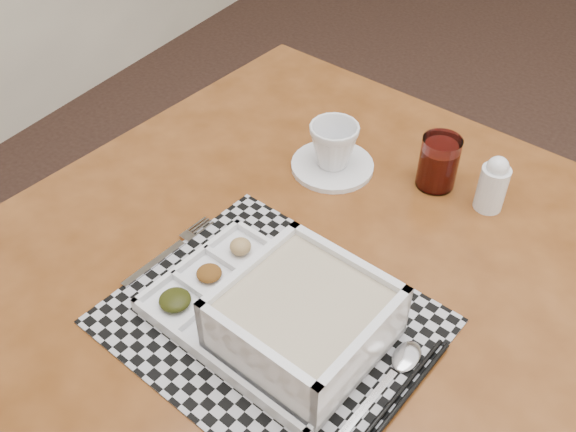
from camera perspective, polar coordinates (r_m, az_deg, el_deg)
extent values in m
cube|color=#51280E|center=(1.00, 2.85, -5.34)|extent=(1.13, 1.13, 0.04)
cylinder|color=#51280E|center=(1.74, -0.26, 2.03)|extent=(0.05, 0.05, 0.72)
cube|color=#51280E|center=(1.33, 14.42, 3.82)|extent=(0.87, 0.14, 0.08)
cube|color=#51280E|center=(1.28, -12.94, 2.30)|extent=(0.14, 0.87, 0.08)
cube|color=#A4A4AB|center=(0.92, -1.48, -9.33)|extent=(0.47, 0.41, 0.00)
cube|color=white|center=(0.91, -1.88, -9.04)|extent=(0.34, 0.26, 0.01)
cube|color=white|center=(0.96, 2.30, -4.82)|extent=(0.32, 0.05, 0.01)
cube|color=white|center=(0.86, -6.67, -12.77)|extent=(0.32, 0.05, 0.01)
cube|color=white|center=(0.98, -8.77, -3.96)|extent=(0.03, 0.22, 0.01)
cube|color=white|center=(0.85, 6.26, -13.82)|extent=(0.03, 0.22, 0.01)
cube|color=white|center=(0.94, -5.36, -6.29)|extent=(0.03, 0.20, 0.01)
cube|color=white|center=(0.95, -8.65, -6.19)|extent=(0.08, 0.02, 0.01)
cube|color=white|center=(0.98, -5.77, -3.93)|extent=(0.08, 0.02, 0.01)
ellipsoid|color=black|center=(0.93, -10.02, -7.37)|extent=(0.05, 0.05, 0.02)
ellipsoid|color=#47220B|center=(0.96, -7.03, -5.07)|extent=(0.04, 0.04, 0.02)
ellipsoid|color=olive|center=(0.99, -4.25, -2.72)|extent=(0.03, 0.03, 0.02)
cube|color=white|center=(0.88, 1.40, -10.59)|extent=(0.22, 0.22, 0.01)
cube|color=white|center=(0.90, 5.19, -5.44)|extent=(0.20, 0.04, 0.09)
cube|color=white|center=(0.81, -2.82, -13.02)|extent=(0.20, 0.04, 0.09)
cube|color=white|center=(0.89, -3.27, -6.01)|extent=(0.04, 0.20, 0.09)
cube|color=white|center=(0.82, 6.66, -12.28)|extent=(0.04, 0.20, 0.09)
cube|color=tan|center=(0.85, 1.44, -9.22)|extent=(0.20, 0.20, 0.08)
cube|color=silver|center=(1.01, -11.99, -4.03)|extent=(0.03, 0.12, 0.00)
cube|color=silver|center=(1.04, -8.91, -1.77)|extent=(0.02, 0.02, 0.00)
cube|color=silver|center=(1.06, -8.07, -0.69)|extent=(0.01, 0.04, 0.00)
cube|color=silver|center=(1.06, -7.85, -0.83)|extent=(0.01, 0.04, 0.00)
cube|color=silver|center=(1.05, -7.62, -0.98)|extent=(0.01, 0.04, 0.00)
cube|color=silver|center=(1.05, -7.39, -1.12)|extent=(0.01, 0.04, 0.00)
cube|color=silver|center=(0.85, 7.14, -16.17)|extent=(0.02, 0.12, 0.00)
ellipsoid|color=silver|center=(0.89, 10.50, -12.18)|extent=(0.04, 0.06, 0.01)
cylinder|color=black|center=(0.85, 9.25, -15.95)|extent=(0.04, 0.24, 0.01)
cylinder|color=black|center=(0.85, 9.84, -16.29)|extent=(0.04, 0.24, 0.01)
cylinder|color=white|center=(1.17, 3.96, 4.48)|extent=(0.15, 0.15, 0.01)
imported|color=white|center=(1.14, 4.07, 6.31)|extent=(0.11, 0.11, 0.08)
cylinder|color=white|center=(1.13, 13.23, 4.66)|extent=(0.07, 0.07, 0.10)
cylinder|color=#450805|center=(1.14, 13.15, 4.22)|extent=(0.06, 0.06, 0.07)
cylinder|color=white|center=(1.11, 17.66, 2.35)|extent=(0.05, 0.05, 0.08)
sphere|color=white|center=(1.09, 18.16, 4.17)|extent=(0.04, 0.04, 0.04)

